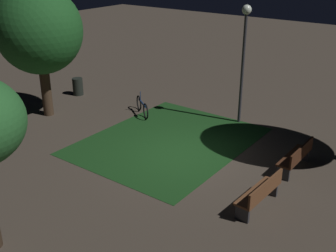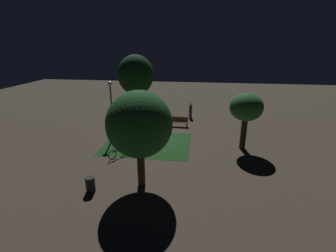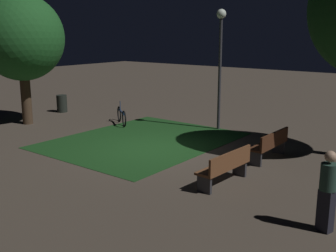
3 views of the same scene
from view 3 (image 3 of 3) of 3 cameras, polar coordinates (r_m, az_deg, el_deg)
name	(u,v)px [view 3 (image 3 of 3)]	position (r m, az deg, el deg)	size (l,w,h in m)	color
ground_plane	(154,150)	(13.52, -1.97, -3.28)	(60.00, 60.00, 0.00)	#473D33
grass_lawn	(143,140)	(14.67, -3.53, -1.99)	(6.56, 5.20, 0.01)	#194219
bench_front_left	(226,166)	(10.46, 7.99, -5.52)	(1.82, 0.57, 0.88)	brown
bench_back_row	(270,144)	(12.71, 13.94, -2.46)	(1.80, 0.50, 0.88)	#422314
tree_back_right	(21,38)	(17.91, -19.60, 11.38)	(3.40, 3.40, 5.28)	#423021
lamp_post_plaza_east	(220,49)	(16.06, 7.25, 10.49)	(0.36, 0.36, 4.60)	#333338
trash_bin	(62,104)	(20.43, -14.46, 3.02)	(0.49, 0.49, 0.82)	black
bicycle	(122,116)	(17.30, -6.44, 1.40)	(1.03, 1.45, 0.93)	black
pedestrian	(328,189)	(8.45, 21.19, -8.18)	(0.32, 0.33, 1.61)	black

